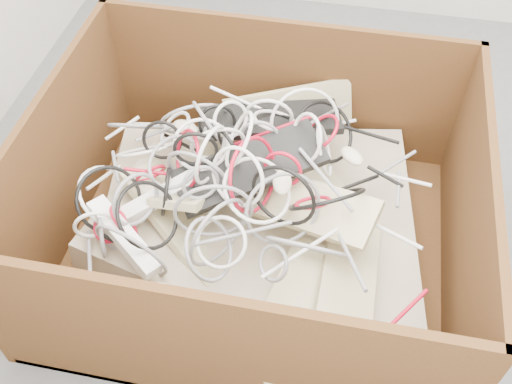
% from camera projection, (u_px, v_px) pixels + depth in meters
% --- Properties ---
extents(ground, '(3.00, 3.00, 0.00)m').
position_uv_depth(ground, '(341.00, 232.00, 2.17)').
color(ground, '#505052').
rests_on(ground, ground).
extents(cardboard_box, '(1.34, 1.11, 0.61)m').
position_uv_depth(cardboard_box, '(249.00, 226.00, 2.01)').
color(cardboard_box, '#36250D').
rests_on(cardboard_box, ground).
extents(keyboard_pile, '(0.93, 1.13, 0.35)m').
position_uv_depth(keyboard_pile, '(263.00, 189.00, 1.93)').
color(keyboard_pile, '#C2B389').
rests_on(keyboard_pile, cardboard_box).
extents(mice_scatter, '(0.76, 0.70, 0.20)m').
position_uv_depth(mice_scatter, '(245.00, 209.00, 1.79)').
color(mice_scatter, beige).
rests_on(mice_scatter, keyboard_pile).
extents(power_strip_left, '(0.24, 0.20, 0.11)m').
position_uv_depth(power_strip_left, '(158.00, 198.00, 1.81)').
color(power_strip_left, white).
rests_on(power_strip_left, keyboard_pile).
extents(power_strip_right, '(0.28, 0.22, 0.10)m').
position_uv_depth(power_strip_right, '(124.00, 237.00, 1.73)').
color(power_strip_right, white).
rests_on(power_strip_right, keyboard_pile).
extents(vga_plug, '(0.06, 0.06, 0.03)m').
position_uv_depth(vga_plug, '(351.00, 221.00, 1.77)').
color(vga_plug, '#0D1FC7').
rests_on(vga_plug, keyboard_pile).
extents(cable_tangle, '(1.13, 0.91, 0.45)m').
position_uv_depth(cable_tangle, '(221.00, 174.00, 1.81)').
color(cable_tangle, '#B10C23').
rests_on(cable_tangle, keyboard_pile).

